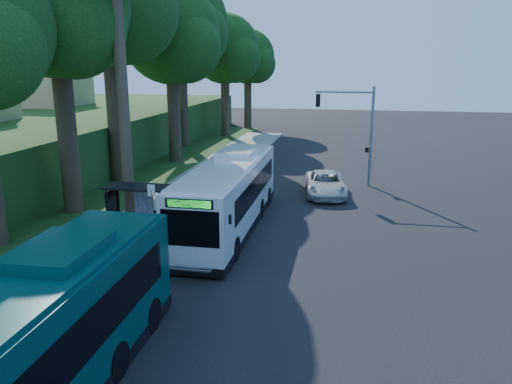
% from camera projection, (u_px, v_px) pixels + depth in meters
% --- Properties ---
extents(ground, '(140.00, 140.00, 0.00)m').
position_uv_depth(ground, '(283.00, 224.00, 27.31)').
color(ground, black).
rests_on(ground, ground).
extents(sidewalk, '(4.50, 70.00, 0.12)m').
position_uv_depth(sidewalk, '(157.00, 215.00, 28.66)').
color(sidewalk, gray).
rests_on(sidewalk, ground).
extents(red_curb, '(0.25, 30.00, 0.13)m').
position_uv_depth(red_curb, '(170.00, 242.00, 24.43)').
color(red_curb, maroon).
rests_on(red_curb, ground).
extents(grass_verge, '(8.00, 70.00, 0.06)m').
position_uv_depth(grass_verge, '(107.00, 190.00, 34.48)').
color(grass_verge, '#234719').
rests_on(grass_verge, ground).
extents(bus_shelter, '(3.20, 1.51, 2.55)m').
position_uv_depth(bus_shelter, '(135.00, 199.00, 25.50)').
color(bus_shelter, black).
rests_on(bus_shelter, ground).
extents(stop_sign_pole, '(0.35, 0.06, 3.17)m').
position_uv_depth(stop_sign_pole, '(152.00, 208.00, 23.05)').
color(stop_sign_pole, gray).
rests_on(stop_sign_pole, ground).
extents(traffic_signal_pole, '(4.10, 0.30, 7.00)m').
position_uv_depth(traffic_signal_pole, '(357.00, 124.00, 34.98)').
color(traffic_signal_pole, gray).
rests_on(traffic_signal_pole, ground).
extents(hillside_backdrop, '(24.00, 60.00, 8.80)m').
position_uv_depth(hillside_backdrop, '(24.00, 131.00, 45.96)').
color(hillside_backdrop, '#234719').
rests_on(hillside_backdrop, ground).
extents(tree_0, '(8.40, 8.00, 15.70)m').
position_uv_depth(tree_0, '(57.00, 12.00, 26.80)').
color(tree_0, '#382B1E').
rests_on(tree_0, ground).
extents(tree_1, '(10.50, 10.00, 18.26)m').
position_uv_depth(tree_1, '(109.00, 0.00, 34.19)').
color(tree_1, '#382B1E').
rests_on(tree_1, ground).
extents(tree_2, '(8.82, 8.40, 15.12)m').
position_uv_depth(tree_2, '(172.00, 39.00, 42.07)').
color(tree_2, '#382B1E').
rests_on(tree_2, ground).
extents(tree_3, '(10.08, 9.60, 17.28)m').
position_uv_depth(tree_3, '(181.00, 27.00, 49.66)').
color(tree_3, '#382B1E').
rests_on(tree_3, ground).
extents(tree_4, '(8.40, 8.00, 14.14)m').
position_uv_depth(tree_4, '(225.00, 52.00, 57.36)').
color(tree_4, '#382B1E').
rests_on(tree_4, ground).
extents(tree_5, '(7.35, 7.00, 12.86)m').
position_uv_depth(tree_5, '(248.00, 59.00, 64.97)').
color(tree_5, '#382B1E').
rests_on(tree_5, ground).
extents(white_bus, '(2.92, 13.08, 3.89)m').
position_uv_depth(white_bus, '(229.00, 193.00, 26.24)').
color(white_bus, white).
rests_on(white_bus, ground).
extents(teal_bus, '(3.21, 13.36, 3.96)m').
position_uv_depth(teal_bus, '(18.00, 358.00, 11.57)').
color(teal_bus, '#0A3C3B').
rests_on(teal_bus, ground).
extents(pickup, '(3.25, 5.82, 1.54)m').
position_uv_depth(pickup, '(326.00, 184.00, 33.15)').
color(pickup, silver).
rests_on(pickup, ground).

